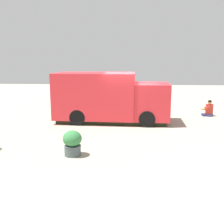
# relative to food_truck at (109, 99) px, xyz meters

# --- Properties ---
(ground_plane) EXTENTS (40.00, 40.00, 0.00)m
(ground_plane) POSITION_rel_food_truck_xyz_m (-1.04, 0.25, -1.17)
(ground_plane) COLOR #A5A18C
(food_truck) EXTENTS (5.64, 2.84, 2.44)m
(food_truck) POSITION_rel_food_truck_xyz_m (0.00, 0.00, 0.00)
(food_truck) COLOR red
(food_truck) RESTS_ON ground_plane
(person_customer) EXTENTS (0.74, 0.46, 0.89)m
(person_customer) POSITION_rel_food_truck_xyz_m (-5.37, -1.77, -0.82)
(person_customer) COLOR navy
(person_customer) RESTS_ON ground_plane
(planter_flowering_far) EXTENTS (0.62, 0.62, 0.84)m
(planter_flowering_far) POSITION_rel_food_truck_xyz_m (0.77, 5.03, -0.73)
(planter_flowering_far) COLOR #495658
(planter_flowering_far) RESTS_ON ground_plane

